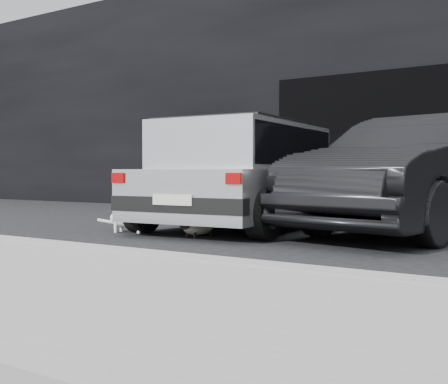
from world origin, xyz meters
The scene contains 9 objects.
ground centered at (0.00, 0.00, 0.00)m, with size 80.00×80.00×0.00m, color black.
building_facade centered at (1.00, 6.00, 2.50)m, with size 34.00×4.00×5.00m, color black.
garage_opening centered at (1.00, 3.99, 1.30)m, with size 4.00×0.10×2.60m, color black.
curb centered at (1.00, -2.60, 0.06)m, with size 18.00×0.25×0.12m, color gray.
sidewalk centered at (1.00, -3.80, 0.06)m, with size 18.00×2.20×0.11m, color gray.
silver_hatchback centered at (0.18, 0.70, 0.79)m, with size 2.15×4.04×1.45m.
second_car centered at (2.44, 1.24, 0.75)m, with size 1.60×4.57×1.51m, color black.
cat_siamese centered at (0.25, -0.64, 0.11)m, with size 0.29×0.72×0.25m.
cat_white centered at (-0.68, -0.73, 0.19)m, with size 0.81×0.39×0.39m.
Camera 1 is at (4.15, -6.09, 0.77)m, focal length 45.00 mm.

